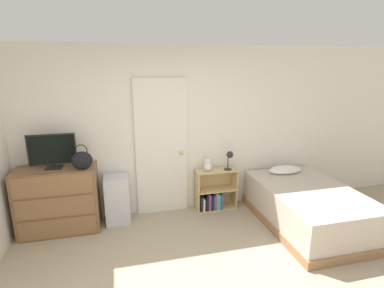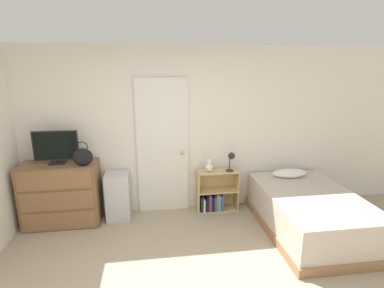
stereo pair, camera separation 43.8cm
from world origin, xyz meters
The scene contains 10 objects.
wall_back centered at (0.00, 2.26, 1.27)m, with size 10.00×0.06×2.55m.
door_closed centered at (0.06, 2.21, 1.04)m, with size 0.79×0.09×2.09m.
dresser centered at (-1.42, 1.98, 0.46)m, with size 1.05×0.47×0.92m.
tv centered at (-1.43, 1.99, 1.17)m, with size 0.60×0.16×0.47m.
handbag centered at (-1.05, 1.84, 1.05)m, with size 0.27×0.12×0.34m.
storage_bin centered at (-0.64, 2.04, 0.35)m, with size 0.35×0.35×0.71m.
bookshelf centered at (0.85, 2.08, 0.25)m, with size 0.65×0.26×0.66m.
teddy_bear centered at (0.75, 2.08, 0.74)m, with size 0.13×0.13×0.20m.
desk_lamp centered at (1.09, 2.04, 0.88)m, with size 0.14×0.13×0.30m.
bed centered at (2.03, 1.29, 0.28)m, with size 1.22×1.86×0.67m.
Camera 1 is at (-0.55, -2.13, 2.27)m, focal length 28.00 mm.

